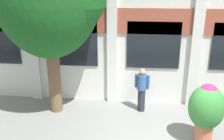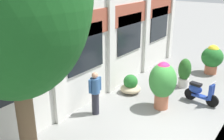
% 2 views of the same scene
% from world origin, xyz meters
% --- Properties ---
extents(potted_plant_stone_basin, '(1.00, 1.00, 1.81)m').
position_xyz_m(potted_plant_stone_basin, '(1.41, 0.69, 1.08)').
color(potted_plant_stone_basin, '#B76647').
rests_on(potted_plant_stone_basin, ground).
extents(potted_plant_wide_bowl, '(0.86, 0.86, 0.80)m').
position_xyz_m(potted_plant_wide_bowl, '(1.87, 2.33, 0.32)').
color(potted_plant_wide_bowl, tan).
rests_on(potted_plant_wide_bowl, ground).
extents(resident_by_doorway, '(0.52, 0.34, 1.59)m').
position_xyz_m(resident_by_doorway, '(-0.37, 2.41, 0.85)').
color(resident_by_doorway, '#282833').
rests_on(resident_by_doorway, ground).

